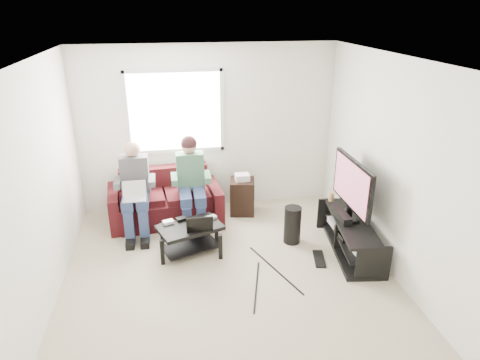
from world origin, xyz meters
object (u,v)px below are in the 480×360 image
object	(u,v)px
sofa	(165,202)
tv_stand	(350,237)
coffee_table	(190,233)
tv	(352,186)
subwoofer	(292,225)
end_table	(242,195)

from	to	relation	value
sofa	tv_stand	bearing A→B (deg)	-29.13
coffee_table	tv	size ratio (longest dim) A/B	0.85
tv	subwoofer	size ratio (longest dim) A/B	2.06
sofa	end_table	bearing A→B (deg)	1.92
coffee_table	tv_stand	size ratio (longest dim) A/B	0.64
end_table	tv_stand	bearing A→B (deg)	-48.78
tv_stand	end_table	distance (m)	1.86
tv	subwoofer	xyz separation A→B (m)	(-0.70, 0.27, -0.66)
tv_stand	tv	distance (m)	0.72
tv	end_table	bearing A→B (deg)	133.28
sofa	end_table	size ratio (longest dim) A/B	2.62
tv_stand	sofa	bearing A→B (deg)	150.87
sofa	tv_stand	distance (m)	2.79
coffee_table	subwoofer	world-z (taller)	subwoofer
tv	sofa	bearing A→B (deg)	152.67
subwoofer	end_table	xyz separation A→B (m)	(-0.53, 1.03, 0.03)
tv_stand	end_table	size ratio (longest dim) A/B	2.20
end_table	subwoofer	bearing A→B (deg)	-62.78
tv_stand	tv	xyz separation A→B (m)	(-0.00, 0.10, 0.72)
coffee_table	subwoofer	bearing A→B (deg)	1.62
sofa	tv_stand	world-z (taller)	sofa
subwoofer	tv_stand	bearing A→B (deg)	-28.05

